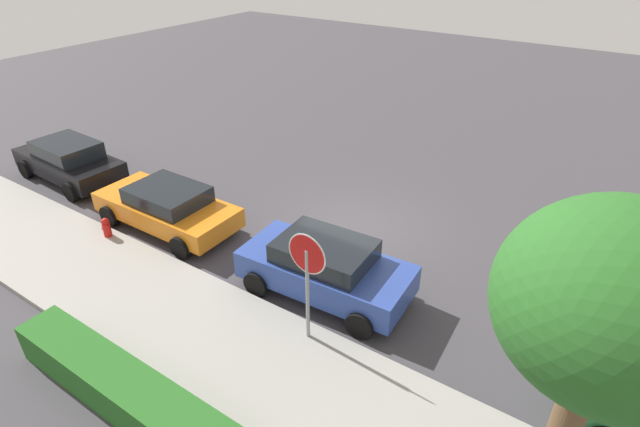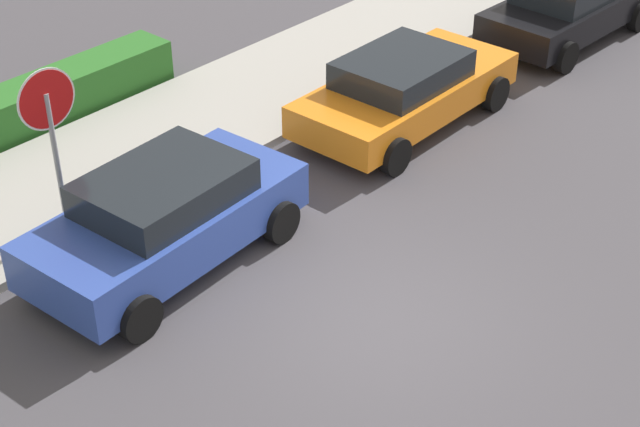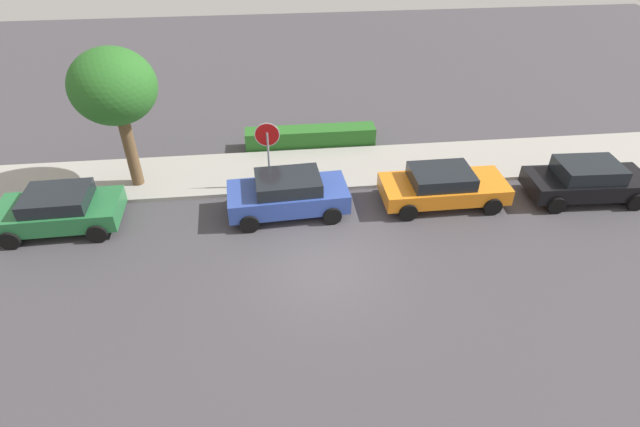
% 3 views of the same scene
% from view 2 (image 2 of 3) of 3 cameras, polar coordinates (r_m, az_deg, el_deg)
% --- Properties ---
extents(ground_plane, '(60.00, 60.00, 0.00)m').
position_cam_2_polar(ground_plane, '(12.92, 2.84, -6.15)').
color(ground_plane, '#423F44').
extents(sidewalk_curb, '(32.00, 3.09, 0.14)m').
position_cam_2_polar(sidewalk_curb, '(16.32, -12.79, 2.50)').
color(sidewalk_curb, '#9E9B93').
rests_on(sidewalk_curb, ground_plane).
extents(stop_sign, '(0.89, 0.08, 2.71)m').
position_cam_2_polar(stop_sign, '(13.90, -15.41, 5.06)').
color(stop_sign, gray).
rests_on(stop_sign, ground_plane).
extents(parked_car_blue, '(4.18, 2.20, 1.46)m').
position_cam_2_polar(parked_car_blue, '(13.65, -8.97, -0.17)').
color(parked_car_blue, '#2D479E').
rests_on(parked_car_blue, ground_plane).
extents(parked_car_orange, '(4.42, 2.07, 1.33)m').
position_cam_2_polar(parked_car_orange, '(17.19, 4.96, 7.26)').
color(parked_car_orange, orange).
rests_on(parked_car_orange, ground_plane).
extents(parked_car_black, '(4.31, 2.10, 1.43)m').
position_cam_2_polar(parked_car_black, '(21.19, 14.26, 11.64)').
color(parked_car_black, black).
rests_on(parked_car_black, ground_plane).
extents(fire_hydrant, '(0.30, 0.22, 0.72)m').
position_cam_2_polar(fire_hydrant, '(18.77, 2.97, 8.54)').
color(fire_hydrant, red).
rests_on(fire_hydrant, ground_plane).
extents(front_yard_hedge, '(5.51, 0.87, 0.83)m').
position_cam_2_polar(front_yard_hedge, '(17.90, -16.12, 6.12)').
color(front_yard_hedge, '#286623').
rests_on(front_yard_hedge, ground_plane).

